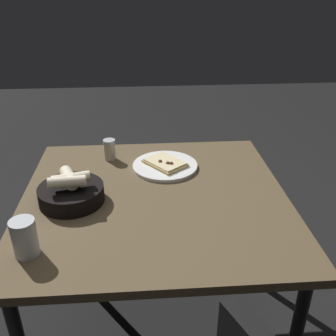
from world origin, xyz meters
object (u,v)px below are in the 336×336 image
object	(u,v)px
beer_glass	(25,240)
pepper_shaker	(110,151)
dining_table	(155,210)
bread_basket	(71,192)
pizza_plate	(165,165)

from	to	relation	value
beer_glass	pepper_shaker	bearing A→B (deg)	71.67
dining_table	bread_basket	world-z (taller)	bread_basket
pizza_plate	beer_glass	xyz separation A→B (m)	(-0.43, -0.51, 0.04)
pizza_plate	dining_table	bearing A→B (deg)	-103.58
pizza_plate	pepper_shaker	bearing A→B (deg)	157.58
dining_table	pepper_shaker	world-z (taller)	pepper_shaker
pizza_plate	bread_basket	xyz separation A→B (m)	(-0.34, -0.24, 0.03)
beer_glass	pepper_shaker	world-z (taller)	beer_glass
dining_table	pepper_shaker	distance (m)	0.37
bread_basket	beer_glass	bearing A→B (deg)	-107.89
pizza_plate	beer_glass	distance (m)	0.67
pizza_plate	bread_basket	distance (m)	0.42
bread_basket	pepper_shaker	world-z (taller)	bread_basket
dining_table	pepper_shaker	xyz separation A→B (m)	(-0.18, 0.31, 0.10)
dining_table	pepper_shaker	size ratio (longest dim) A/B	10.62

